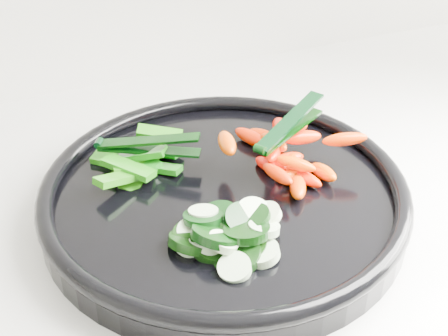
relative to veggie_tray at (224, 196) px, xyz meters
name	(u,v)px	position (x,y,z in m)	size (l,w,h in m)	color
veggie_tray	(224,196)	(0.00, 0.00, 0.00)	(0.43, 0.43, 0.04)	black
cucumber_pile	(221,235)	(-0.03, -0.07, 0.01)	(0.12, 0.12, 0.04)	black
carrot_pile	(284,153)	(0.08, 0.02, 0.02)	(0.16, 0.15, 0.05)	#E05200
pepper_pile	(138,162)	(-0.07, 0.08, 0.01)	(0.12, 0.11, 0.04)	#09630E
tong_carrot	(288,127)	(0.08, 0.02, 0.05)	(0.11, 0.07, 0.02)	black
tong_pepper	(145,145)	(-0.06, 0.08, 0.03)	(0.11, 0.07, 0.02)	black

